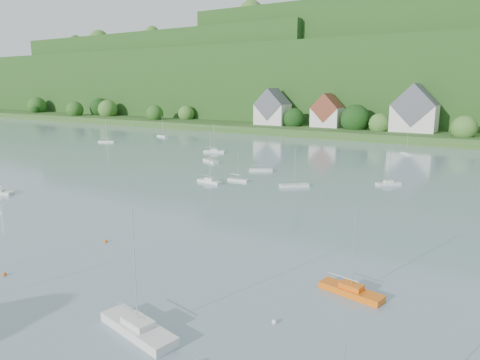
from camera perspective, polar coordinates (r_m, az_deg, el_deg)
name	(u,v)px	position (r m, az deg, el deg)	size (l,w,h in m)	color
far_shore_strip	(406,132)	(192.79, 20.76, 5.86)	(600.00, 60.00, 3.00)	#274D1C
forested_ridge	(438,80)	(259.41, 24.39, 11.74)	(620.00, 181.22, 69.89)	#1C3B13
village_building_0	(273,110)	(198.59, 4.25, 9.09)	(14.00, 10.40, 16.00)	silver
village_building_1	(327,113)	(190.07, 11.27, 8.53)	(12.00, 9.36, 14.00)	silver
village_building_2	(415,112)	(179.43, 21.76, 8.19)	(16.00, 11.44, 18.00)	silver
near_sailboat_4	(138,327)	(39.11, -13.11, -18.17)	(8.35, 3.78, 10.89)	silver
near_sailboat_5	(351,290)	(45.60, 14.25, -13.72)	(6.62, 2.95, 8.64)	orange
mooring_buoy_0	(5,275)	(54.75, -28.29, -10.88)	(0.46, 0.46, 0.46)	orange
mooring_buoy_3	(106,242)	(60.57, -17.08, -7.75)	(0.48, 0.48, 0.48)	orange
mooring_buoy_4	(274,323)	(39.92, 4.48, -18.07)	(0.45, 0.45, 0.45)	silver
far_sailboat_cluster	(368,169)	(110.72, 16.25, 1.43)	(196.33, 73.39, 8.71)	silver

